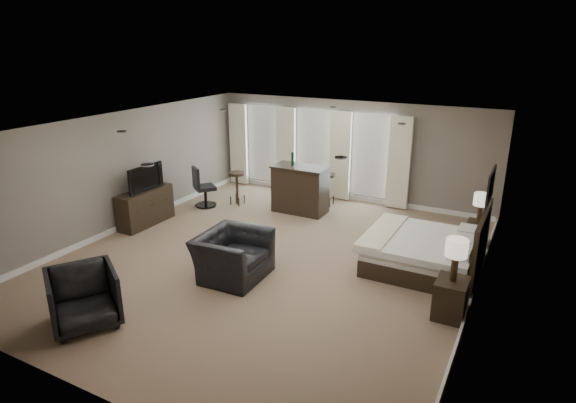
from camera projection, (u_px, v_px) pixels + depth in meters
The scene contains 16 objects.
room at pixel (268, 196), 8.95m from camera, with size 7.60×8.60×2.64m.
window_bay at pixel (313, 152), 12.87m from camera, with size 5.25×0.20×2.30m.
bed at pixel (417, 236), 8.87m from camera, with size 1.98×1.89×1.26m, color silver.
nightstand_near at pixel (451, 298), 7.36m from camera, with size 0.46×0.56×0.61m, color black.
nightstand_far at pixel (477, 235), 9.80m from camera, with size 0.41×0.51×0.55m, color black.
lamp_near at pixel (455, 260), 7.15m from camera, with size 0.33×0.33×0.67m, color beige.
lamp_far at pixel (480, 208), 9.61m from camera, with size 0.30×0.30×0.62m, color beige.
wall_art at pixel (490, 186), 8.01m from camera, with size 0.04×0.96×0.56m, color slate.
dresser at pixel (145, 207), 11.02m from camera, with size 0.46×1.42×0.82m, color black.
tv at pixel (143, 187), 10.87m from camera, with size 1.02×0.59×0.13m, color black.
armchair_near at pixel (233, 248), 8.53m from camera, with size 1.26×0.82×1.10m, color black.
armchair_far at pixel (83, 295), 7.10m from camera, with size 0.94×0.88×0.97m, color black.
bar_counter at pixel (300, 189), 11.75m from camera, with size 1.34×0.70×1.17m, color black.
bar_stool_left at pixel (237, 188), 12.36m from camera, with size 0.40×0.40×0.85m, color black.
bar_stool_right at pixel (327, 190), 12.28m from camera, with size 0.39×0.39×0.83m, color black.
desk_chair at pixel (205, 187), 12.16m from camera, with size 0.53×0.53×1.05m, color black.
Camera 1 is at (4.30, -7.35, 4.09)m, focal length 30.00 mm.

